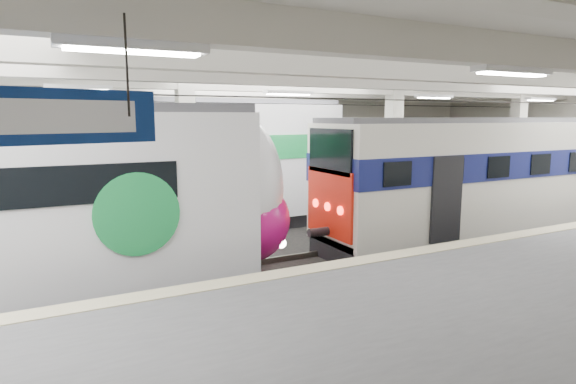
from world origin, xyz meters
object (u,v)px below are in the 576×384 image
far_train (132,167)px  wayfinding_sign (47,116)px  modern_emu (12,212)px  older_rer (483,176)px

far_train → wayfinding_sign: bearing=-104.6°
modern_emu → wayfinding_sign: bearing=-83.8°
modern_emu → older_rer: modern_emu is taller
older_rer → modern_emu: bearing=-180.0°
older_rer → far_train: bearing=152.8°
modern_emu → older_rer: bearing=0.0°
modern_emu → wayfinding_sign: wayfinding_sign is taller
older_rer → far_train: 12.03m
modern_emu → far_train: bearing=58.5°
modern_emu → far_train: (3.37, 5.50, 0.29)m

